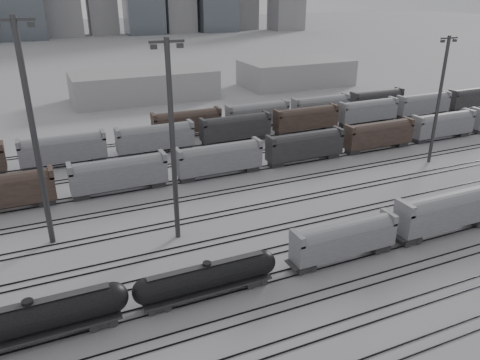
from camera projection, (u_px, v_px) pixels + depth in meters
name	position (u px, v px, depth m)	size (l,w,h in m)	color
ground	(260.00, 287.00, 51.14)	(900.00, 900.00, 0.00)	#A7A7AB
tracks	(205.00, 219.00, 65.85)	(220.00, 71.50, 0.16)	black
tank_car_a	(31.00, 319.00, 42.45)	(17.70, 2.95, 4.37)	#252527
tank_car_b	(207.00, 277.00, 48.97)	(15.81, 2.64, 3.91)	#252527
hopper_car_a	(344.00, 238.00, 55.15)	(13.55, 2.69, 4.85)	#252527
hopper_car_b	(448.00, 209.00, 61.11)	(15.76, 3.13, 5.64)	#252527
light_mast_b	(33.00, 132.00, 54.48)	(4.43, 0.71, 27.70)	#363739
light_mast_c	(172.00, 139.00, 56.24)	(4.04, 0.65, 25.26)	#363739
light_mast_d	(439.00, 98.00, 82.59)	(3.64, 0.58, 22.72)	#363739
bg_string_near	(219.00, 160.00, 80.01)	(151.00, 3.00, 5.60)	gray
bg_string_mid	(236.00, 129.00, 97.24)	(151.00, 3.00, 5.60)	#252527
bg_string_far	(290.00, 112.00, 110.55)	(66.00, 3.00, 5.60)	#4C3830
warehouse_mid	(144.00, 85.00, 133.36)	(40.00, 18.00, 8.00)	gray
warehouse_right	(296.00, 73.00, 152.14)	(35.00, 18.00, 8.00)	gray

